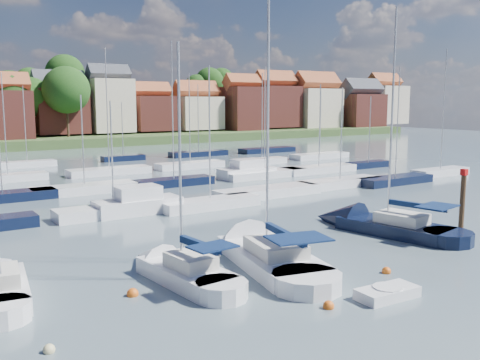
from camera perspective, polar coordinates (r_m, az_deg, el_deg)
ground at (r=64.45m, az=-13.28°, el=0.14°), size 260.00×260.00×0.00m
sailboat_left at (r=28.06m, az=-6.77°, el=-9.60°), size 3.31×9.54×12.83m
sailboat_centre at (r=31.42m, az=1.96°, el=-7.61°), size 6.14×13.53×17.72m
sailboat_navy at (r=38.91m, az=14.24°, el=-4.71°), size 5.43×12.26×16.43m
sailboat_far at (r=28.06m, az=-24.21°, el=-10.35°), size 3.45×8.97×11.73m
tender at (r=26.08m, az=15.44°, el=-11.54°), size 3.05×1.54×0.64m
timber_piling at (r=41.22m, az=22.58°, el=-3.15°), size 0.40×0.40×6.53m
buoy_a at (r=21.47m, az=-19.69°, el=-16.92°), size 0.43×0.43×0.43m
buoy_b at (r=24.44m, az=9.42°, el=-13.35°), size 0.50×0.50×0.50m
buoy_c at (r=26.67m, az=9.64°, el=-11.46°), size 0.54×0.54×0.54m
buoy_d at (r=29.72m, az=15.34°, el=-9.55°), size 0.48×0.48×0.48m
buoy_e at (r=39.34m, az=11.68°, el=-5.01°), size 0.45×0.45×0.45m
buoy_g at (r=26.03m, az=-11.38°, el=-12.02°), size 0.55×0.55×0.55m
marina_field at (r=60.62m, az=-10.03°, el=0.14°), size 79.62×41.41×15.93m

